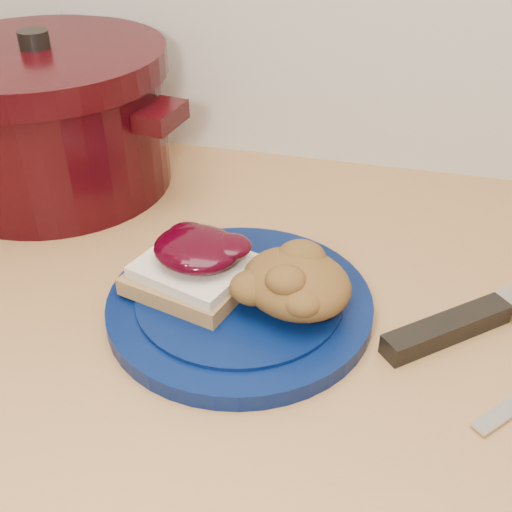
% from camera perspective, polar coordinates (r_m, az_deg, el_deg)
% --- Properties ---
extents(plate, '(0.31, 0.31, 0.02)m').
position_cam_1_polar(plate, '(0.58, -1.44, -4.37)').
color(plate, '#04123D').
rests_on(plate, wood_countertop).
extents(sandwich, '(0.12, 0.11, 0.05)m').
position_cam_1_polar(sandwich, '(0.57, -5.53, -0.75)').
color(sandwich, olive).
rests_on(sandwich, plate).
extents(stuffing_mound, '(0.12, 0.11, 0.05)m').
position_cam_1_polar(stuffing_mound, '(0.55, 3.60, -2.44)').
color(stuffing_mound, brown).
rests_on(stuffing_mound, plate).
extents(chef_knife, '(0.27, 0.25, 0.02)m').
position_cam_1_polar(chef_knife, '(0.60, 19.85, -4.77)').
color(chef_knife, black).
rests_on(chef_knife, wood_countertop).
extents(dutch_oven, '(0.34, 0.32, 0.18)m').
position_cam_1_polar(dutch_oven, '(0.80, -17.93, 11.62)').
color(dutch_oven, black).
rests_on(dutch_oven, wood_countertop).
extents(pepper_grinder, '(0.07, 0.07, 0.14)m').
position_cam_1_polar(pepper_grinder, '(0.85, -20.16, 11.76)').
color(pepper_grinder, black).
rests_on(pepper_grinder, wood_countertop).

